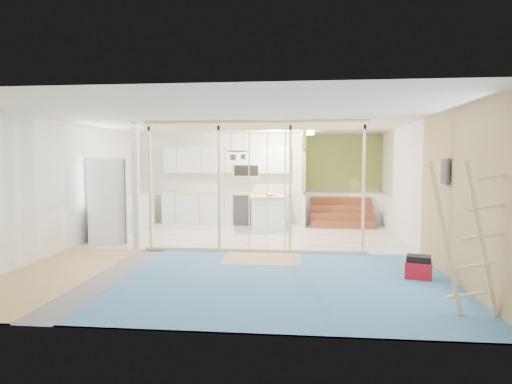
# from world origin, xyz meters

# --- Properties ---
(room) EXTENTS (7.01, 8.01, 2.61)m
(room) POSITION_xyz_m (0.00, 0.00, 1.30)
(room) COLOR slate
(room) RESTS_ON ground
(floor_overlays) EXTENTS (7.00, 8.00, 0.03)m
(floor_overlays) POSITION_xyz_m (0.07, 0.06, 0.01)
(floor_overlays) COLOR silver
(floor_overlays) RESTS_ON room
(stud_frame) EXTENTS (4.66, 0.14, 2.60)m
(stud_frame) POSITION_xyz_m (-0.27, -0.00, 1.61)
(stud_frame) COLOR beige
(stud_frame) RESTS_ON room
(base_cabinets) EXTENTS (4.45, 2.24, 0.93)m
(base_cabinets) POSITION_xyz_m (-1.61, 3.36, 0.47)
(base_cabinets) COLOR silver
(base_cabinets) RESTS_ON room
(upper_cabinets) EXTENTS (3.60, 0.41, 0.85)m
(upper_cabinets) POSITION_xyz_m (-0.84, 3.82, 1.82)
(upper_cabinets) COLOR silver
(upper_cabinets) RESTS_ON room
(green_partition) EXTENTS (2.25, 1.51, 2.60)m
(green_partition) POSITION_xyz_m (2.04, 3.66, 0.94)
(green_partition) COLOR olive
(green_partition) RESTS_ON room
(pot_rack) EXTENTS (0.52, 0.52, 0.72)m
(pot_rack) POSITION_xyz_m (-0.31, 1.89, 2.00)
(pot_rack) COLOR black
(pot_rack) RESTS_ON room
(sheathing_panel) EXTENTS (0.02, 4.00, 2.60)m
(sheathing_panel) POSITION_xyz_m (3.48, -2.00, 1.30)
(sheathing_panel) COLOR tan
(sheathing_panel) RESTS_ON room
(electrical_panel) EXTENTS (0.04, 0.30, 0.40)m
(electrical_panel) POSITION_xyz_m (3.43, -1.40, 1.65)
(electrical_panel) COLOR #3B3B40
(electrical_panel) RESTS_ON room
(ceiling_light) EXTENTS (0.32, 0.32, 0.08)m
(ceiling_light) POSITION_xyz_m (1.40, 3.00, 2.54)
(ceiling_light) COLOR #FFEABF
(ceiling_light) RESTS_ON room
(fridge) EXTENTS (1.05, 1.01, 1.87)m
(fridge) POSITION_xyz_m (-3.05, 0.82, 0.93)
(fridge) COLOR white
(fridge) RESTS_ON room
(island) EXTENTS (1.06, 1.06, 0.92)m
(island) POSITION_xyz_m (0.37, 2.70, 0.46)
(island) COLOR white
(island) RESTS_ON room
(bowl) EXTENTS (0.31, 0.31, 0.06)m
(bowl) POSITION_xyz_m (0.45, 2.55, 0.95)
(bowl) COLOR silver
(bowl) RESTS_ON island
(soap_bottle_a) EXTENTS (0.16, 0.16, 0.31)m
(soap_bottle_a) POSITION_xyz_m (-2.50, 3.64, 1.08)
(soap_bottle_a) COLOR #B2BAC7
(soap_bottle_a) RESTS_ON base_cabinets
(soap_bottle_b) EXTENTS (0.09, 0.10, 0.19)m
(soap_bottle_b) POSITION_xyz_m (0.70, 3.72, 1.03)
(soap_bottle_b) COLOR silver
(soap_bottle_b) RESTS_ON base_cabinets
(toolbox) EXTENTS (0.46, 0.39, 0.37)m
(toolbox) POSITION_xyz_m (3.00, -1.66, 0.18)
(toolbox) COLOR #B0101E
(toolbox) RESTS_ON room
(ladder) EXTENTS (0.97, 0.10, 1.80)m
(ladder) POSITION_xyz_m (3.11, -3.20, 0.92)
(ladder) COLOR beige
(ladder) RESTS_ON room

